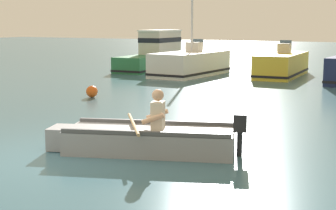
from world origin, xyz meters
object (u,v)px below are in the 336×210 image
moored_boat_white (191,64)px  mooring_buoy (92,92)px  rowboat_with_person (146,139)px  moored_boat_yellow (282,65)px  moored_boat_green (157,55)px

moored_boat_white → mooring_buoy: (0.31, -7.86, -0.33)m
rowboat_with_person → moored_boat_yellow: moored_boat_yellow is taller
moored_boat_white → moored_boat_green: bearing=144.6°
mooring_buoy → rowboat_with_person: bearing=-44.7°
moored_boat_yellow → moored_boat_white: bearing=-157.5°
moored_boat_green → mooring_buoy: bearing=-71.6°
moored_boat_white → mooring_buoy: moored_boat_white is taller
rowboat_with_person → mooring_buoy: 7.29m
rowboat_with_person → moored_boat_white: (-5.49, 12.99, 0.27)m
moored_boat_yellow → mooring_buoy: (-3.53, -9.45, -0.31)m
rowboat_with_person → moored_boat_green: size_ratio=0.58×
moored_boat_white → rowboat_with_person: bearing=-67.1°
rowboat_with_person → moored_boat_green: moored_boat_green is taller
rowboat_with_person → moored_boat_green: 17.37m
rowboat_with_person → moored_boat_yellow: (-1.65, 14.58, 0.25)m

